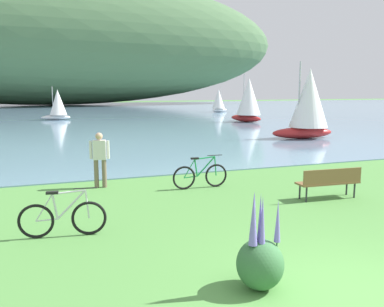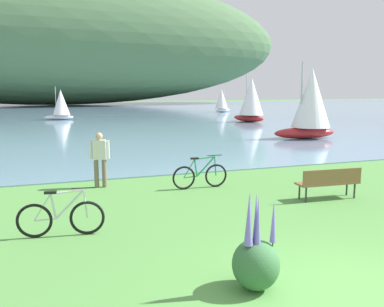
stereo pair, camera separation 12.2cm
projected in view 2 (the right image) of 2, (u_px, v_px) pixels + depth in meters
name	position (u px, v px, depth m)	size (l,w,h in m)	color
ground_plane	(354.00, 299.00, 5.83)	(200.00, 200.00, 0.00)	#518E42
bay_water	(86.00, 113.00, 51.57)	(180.00, 80.00, 0.04)	#6B8EA8
distant_hillside	(54.00, 39.00, 75.39)	(91.78, 28.00, 24.82)	#4C7047
park_bench_near_camera	(329.00, 181.00, 11.02)	(1.82, 0.58, 0.88)	brown
bicycle_leaning_near_bench	(61.00, 217.00, 8.27)	(1.76, 0.31, 1.01)	black
bicycle_beside_path	(200.00, 175.00, 12.31)	(1.77, 0.10, 1.01)	black
person_at_shoreline	(100.00, 156.00, 12.34)	(0.60, 0.30, 1.71)	#72604C
echium_bush_beside_closest	(256.00, 260.00, 6.05)	(0.73, 0.73, 1.55)	#386B3D
sailboat_nearest_to_shore	(61.00, 104.00, 39.44)	(2.82, 1.77, 3.24)	white
sailboat_mid_bay	(311.00, 103.00, 24.27)	(4.03, 2.58, 4.62)	#B22323
sailboat_toward_hillside	(222.00, 100.00, 52.84)	(2.87, 2.22, 3.30)	white
sailboat_far_off	(251.00, 99.00, 36.70)	(2.78, 3.87, 4.38)	#B22323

